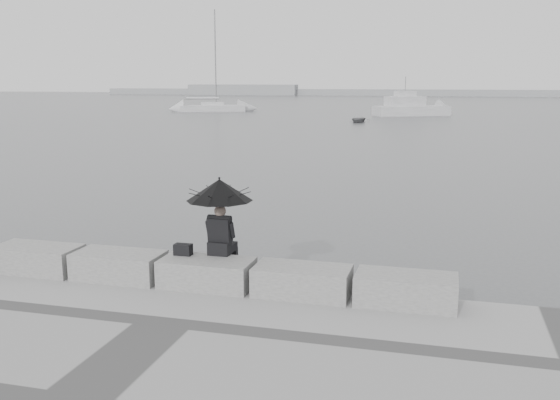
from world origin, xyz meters
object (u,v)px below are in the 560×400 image
(sailboat_left, at_px, (212,107))
(motor_cruiser, at_px, (411,108))
(dinghy, at_px, (358,120))
(seated_person, at_px, (219,199))

(sailboat_left, relative_size, motor_cruiser, 1.46)
(dinghy, bearing_deg, motor_cruiser, 73.52)
(motor_cruiser, relative_size, dinghy, 2.94)
(sailboat_left, height_order, motor_cruiser, sailboat_left)
(seated_person, height_order, motor_cruiser, motor_cruiser)
(seated_person, xyz_separation_m, sailboat_left, (-25.86, 66.68, -1.49))
(seated_person, distance_m, motor_cruiser, 63.46)
(seated_person, bearing_deg, motor_cruiser, 90.78)
(motor_cruiser, bearing_deg, sailboat_left, 145.21)
(sailboat_left, xyz_separation_m, dinghy, (21.28, -15.92, -0.26))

